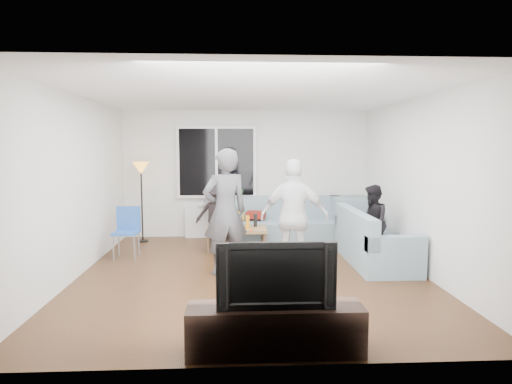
{
  "coord_description": "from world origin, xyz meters",
  "views": [
    {
      "loc": [
        -0.26,
        -6.33,
        1.88
      ],
      "look_at": [
        0.1,
        0.6,
        1.15
      ],
      "focal_mm": 30.84,
      "sensor_mm": 36.0,
      "label": 1
    }
  ],
  "objects": [
    {
      "name": "wall_right",
      "position": [
        2.52,
        0.0,
        1.3
      ],
      "size": [
        0.04,
        5.5,
        2.6
      ],
      "primitive_type": "cube",
      "color": "silver",
      "rests_on": "ground"
    },
    {
      "name": "wall_back",
      "position": [
        0.0,
        2.77,
        1.3
      ],
      "size": [
        5.0,
        0.04,
        2.6
      ],
      "primitive_type": "cube",
      "color": "silver",
      "rests_on": "ground"
    },
    {
      "name": "bottle_c",
      "position": [
        -0.13,
        1.71,
        0.51
      ],
      "size": [
        0.07,
        0.07,
        0.22
      ],
      "primitive_type": "cylinder",
      "color": "black",
      "rests_on": "coffee_table"
    },
    {
      "name": "floor_lamp",
      "position": [
        -2.05,
        2.29,
        0.78
      ],
      "size": [
        0.32,
        0.32,
        1.56
      ],
      "primitive_type": null,
      "color": "gold",
      "rests_on": "floor"
    },
    {
      "name": "spectator_right",
      "position": [
        2.02,
        0.7,
        0.62
      ],
      "size": [
        0.6,
        0.7,
        1.25
      ],
      "primitive_type": "imported",
      "rotation": [
        0.0,
        0.0,
        -1.8
      ],
      "color": "black",
      "rests_on": "floor"
    },
    {
      "name": "television",
      "position": [
        0.12,
        -2.5,
        0.74
      ],
      "size": [
        1.06,
        0.14,
        0.61
      ],
      "primitive_type": "imported",
      "color": "black",
      "rests_on": "tv_console"
    },
    {
      "name": "potted_plant",
      "position": [
        -0.15,
        2.62,
        0.81
      ],
      "size": [
        0.25,
        0.22,
        0.38
      ],
      "primitive_type": "imported",
      "rotation": [
        0.0,
        0.0,
        0.28
      ],
      "color": "#2F692A",
      "rests_on": "radiator"
    },
    {
      "name": "vase",
      "position": [
        -0.9,
        2.62,
        0.7
      ],
      "size": [
        0.17,
        0.17,
        0.16
      ],
      "primitive_type": "imported",
      "rotation": [
        0.0,
        0.0,
        0.1
      ],
      "color": "white",
      "rests_on": "radiator"
    },
    {
      "name": "cushion_yellow",
      "position": [
        -0.27,
        2.25,
        0.51
      ],
      "size": [
        0.43,
        0.38,
        0.14
      ],
      "primitive_type": "cube",
      "rotation": [
        0.0,
        0.0,
        0.17
      ],
      "color": "gold",
      "rests_on": "sofa_back_section"
    },
    {
      "name": "pitcher",
      "position": [
        -0.34,
        1.57,
        0.49
      ],
      "size": [
        0.17,
        0.17,
        0.17
      ],
      "primitive_type": "cylinder",
      "color": "maroon",
      "rests_on": "coffee_table"
    },
    {
      "name": "sofa_corner",
      "position": [
        2.16,
        2.27,
        0.42
      ],
      "size": [
        0.85,
        0.85,
        0.85
      ],
      "primitive_type": "cube",
      "color": "gray",
      "rests_on": "floor"
    },
    {
      "name": "sofa_right_section",
      "position": [
        2.02,
        0.54,
        0.42
      ],
      "size": [
        2.0,
        0.85,
        0.85
      ],
      "primitive_type": null,
      "rotation": [
        0.0,
        0.0,
        1.57
      ],
      "color": "gray",
      "rests_on": "floor"
    },
    {
      "name": "window_frame",
      "position": [
        -0.6,
        2.69,
        1.55
      ],
      "size": [
        1.62,
        0.06,
        1.47
      ],
      "primitive_type": "cube",
      "color": "white",
      "rests_on": "wall_back"
    },
    {
      "name": "player_right",
      "position": [
        0.63,
        -0.03,
        0.85
      ],
      "size": [
        1.05,
        0.58,
        1.69
      ],
      "primitive_type": "imported",
      "rotation": [
        0.0,
        0.0,
        2.96
      ],
      "color": "white",
      "rests_on": "floor"
    },
    {
      "name": "wall_left",
      "position": [
        -2.52,
        0.0,
        1.3
      ],
      "size": [
        0.04,
        5.5,
        2.6
      ],
      "primitive_type": "cube",
      "color": "silver",
      "rests_on": "ground"
    },
    {
      "name": "bottle_d",
      "position": [
        -0.01,
        1.47,
        0.52
      ],
      "size": [
        0.07,
        0.07,
        0.23
      ],
      "primitive_type": "cylinder",
      "color": "orange",
      "rests_on": "coffee_table"
    },
    {
      "name": "tv_console",
      "position": [
        0.12,
        -2.5,
        0.22
      ],
      "size": [
        1.6,
        0.4,
        0.44
      ],
      "primitive_type": "cube",
      "color": "#35231A",
      "rests_on": "floor"
    },
    {
      "name": "radiator",
      "position": [
        -0.6,
        2.65,
        0.31
      ],
      "size": [
        1.3,
        0.12,
        0.62
      ],
      "primitive_type": "cube",
      "color": "silver",
      "rests_on": "floor"
    },
    {
      "name": "bottle_e",
      "position": [
        0.14,
        1.63,
        0.52
      ],
      "size": [
        0.07,
        0.07,
        0.24
      ],
      "primitive_type": "cylinder",
      "color": "black",
      "rests_on": "coffee_table"
    },
    {
      "name": "coffee_table",
      "position": [
        -0.21,
        1.53,
        0.2
      ],
      "size": [
        1.1,
        0.6,
        0.4
      ],
      "primitive_type": "cube",
      "rotation": [
        0.0,
        0.0,
        -0.0
      ],
      "color": "olive",
      "rests_on": "floor"
    },
    {
      "name": "wall_front",
      "position": [
        0.0,
        -2.77,
        1.3
      ],
      "size": [
        5.0,
        0.04,
        2.6
      ],
      "primitive_type": "cube",
      "color": "silver",
      "rests_on": "ground"
    },
    {
      "name": "spectator_back",
      "position": [
        -0.66,
        2.3,
        0.55
      ],
      "size": [
        0.78,
        0.56,
        1.09
      ],
      "primitive_type": "imported",
      "rotation": [
        0.0,
        0.0,
        -0.23
      ],
      "color": "black",
      "rests_on": "floor"
    },
    {
      "name": "window_glass",
      "position": [
        -0.6,
        2.65,
        1.55
      ],
      "size": [
        1.5,
        0.02,
        1.35
      ],
      "primitive_type": "cube",
      "color": "black",
      "rests_on": "window_frame"
    },
    {
      "name": "floor",
      "position": [
        0.0,
        0.0,
        -0.02
      ],
      "size": [
        5.0,
        5.5,
        0.04
      ],
      "primitive_type": "cube",
      "color": "#56351C",
      "rests_on": "ground"
    },
    {
      "name": "window_mullion",
      "position": [
        -0.6,
        2.64,
        1.55
      ],
      "size": [
        0.05,
        0.03,
        1.35
      ],
      "primitive_type": "cube",
      "color": "white",
      "rests_on": "window_frame"
    },
    {
      "name": "player_left",
      "position": [
        -0.38,
        0.01,
        0.92
      ],
      "size": [
        0.78,
        0.64,
        1.84
      ],
      "primitive_type": "imported",
      "rotation": [
        0.0,
        0.0,
        3.49
      ],
      "color": "#444448",
      "rests_on": "floor"
    },
    {
      "name": "ceiling",
      "position": [
        0.0,
        0.0,
        2.62
      ],
      "size": [
        5.0,
        5.5,
        0.04
      ],
      "primitive_type": "cube",
      "color": "white",
      "rests_on": "ground"
    },
    {
      "name": "bottle_a",
      "position": [
        -0.53,
        1.6,
        0.52
      ],
      "size": [
        0.07,
        0.07,
        0.25
      ],
      "primitive_type": "cylinder",
      "color": "red",
      "rests_on": "coffee_table"
    },
    {
      "name": "sofa_back_section",
      "position": [
        0.78,
        2.27,
        0.42
      ],
      "size": [
        2.3,
        0.85,
        0.85
      ],
      "primitive_type": null,
      "color": "gray",
      "rests_on": "floor"
    },
    {
      "name": "cushion_red",
      "position": [
        0.19,
        2.33,
        0.51
      ],
      "size": [
        0.42,
        0.37,
        0.13
      ],
      "primitive_type": "cube",
      "rotation": [
        0.0,
        0.0,
        -0.22
      ],
      "color": "maroon",
      "rests_on": "sofa_back_section"
    },
    {
      "name": "side_chair",
      "position": [
        -2.05,
        0.98,
        0.43
      ],
      "size": [
        0.41,
        0.41,
        0.86
      ],
      "primitive_type": null,
      "rotation": [
        0.0,
        0.0,
        -0.03
      ],
      "color": "#2859B0",
      "rests_on": "floor"
    }
  ]
}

